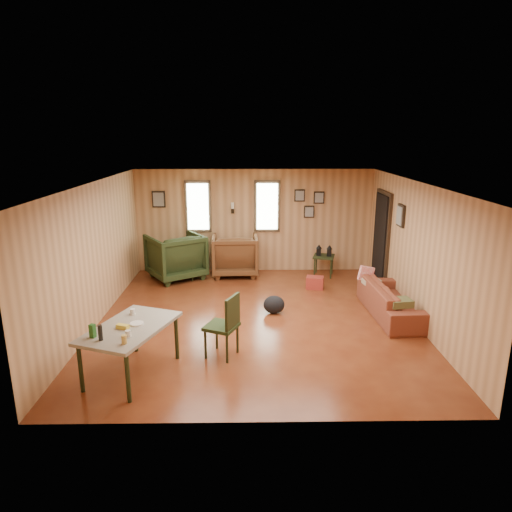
{
  "coord_description": "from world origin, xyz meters",
  "views": [
    {
      "loc": [
        -0.13,
        -7.53,
        3.19
      ],
      "look_at": [
        0.0,
        0.4,
        1.05
      ],
      "focal_mm": 32.0,
      "sensor_mm": 36.0,
      "label": 1
    }
  ],
  "objects_px": {
    "recliner_green": "(176,254)",
    "side_table": "(324,255)",
    "dining_table": "(130,331)",
    "sofa": "(393,295)",
    "end_table": "(179,261)",
    "recliner_brown": "(235,253)"
  },
  "relations": [
    {
      "from": "end_table",
      "to": "dining_table",
      "type": "height_order",
      "value": "dining_table"
    },
    {
      "from": "side_table",
      "to": "recliner_green",
      "type": "bearing_deg",
      "value": -177.94
    },
    {
      "from": "sofa",
      "to": "side_table",
      "type": "relative_size",
      "value": 2.64
    },
    {
      "from": "recliner_brown",
      "to": "recliner_green",
      "type": "xyz_separation_m",
      "value": [
        -1.33,
        -0.25,
        0.04
      ]
    },
    {
      "from": "recliner_green",
      "to": "dining_table",
      "type": "height_order",
      "value": "recliner_green"
    },
    {
      "from": "recliner_brown",
      "to": "side_table",
      "type": "relative_size",
      "value": 1.43
    },
    {
      "from": "recliner_green",
      "to": "side_table",
      "type": "relative_size",
      "value": 1.53
    },
    {
      "from": "recliner_brown",
      "to": "side_table",
      "type": "distance_m",
      "value": 2.04
    },
    {
      "from": "recliner_brown",
      "to": "recliner_green",
      "type": "height_order",
      "value": "recliner_green"
    },
    {
      "from": "sofa",
      "to": "side_table",
      "type": "distance_m",
      "value": 2.54
    },
    {
      "from": "recliner_green",
      "to": "side_table",
      "type": "xyz_separation_m",
      "value": [
        3.37,
        0.12,
        -0.06
      ]
    },
    {
      "from": "recliner_brown",
      "to": "dining_table",
      "type": "bearing_deg",
      "value": 72.32
    },
    {
      "from": "dining_table",
      "to": "recliner_green",
      "type": "bearing_deg",
      "value": 111.12
    },
    {
      "from": "sofa",
      "to": "end_table",
      "type": "relative_size",
      "value": 2.6
    },
    {
      "from": "recliner_green",
      "to": "sofa",
      "type": "bearing_deg",
      "value": 118.95
    },
    {
      "from": "sofa",
      "to": "side_table",
      "type": "xyz_separation_m",
      "value": [
        -0.87,
        2.38,
        0.12
      ]
    },
    {
      "from": "recliner_brown",
      "to": "end_table",
      "type": "height_order",
      "value": "recliner_brown"
    },
    {
      "from": "dining_table",
      "to": "side_table",
      "type": "bearing_deg",
      "value": 73.52
    },
    {
      "from": "sofa",
      "to": "dining_table",
      "type": "xyz_separation_m",
      "value": [
        -4.18,
        -2.03,
        0.26
      ]
    },
    {
      "from": "recliner_green",
      "to": "end_table",
      "type": "bearing_deg",
      "value": 96.45
    },
    {
      "from": "side_table",
      "to": "sofa",
      "type": "bearing_deg",
      "value": -70.01
    },
    {
      "from": "recliner_brown",
      "to": "recliner_green",
      "type": "relative_size",
      "value": 0.94
    }
  ]
}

